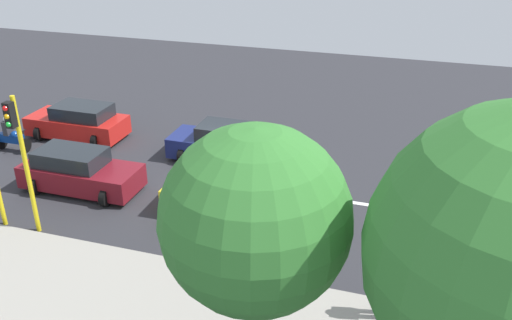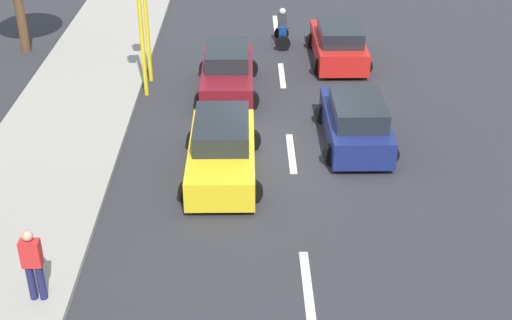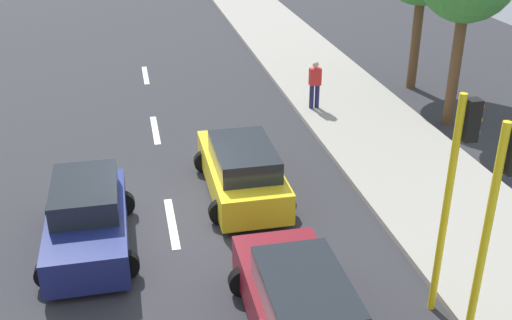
% 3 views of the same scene
% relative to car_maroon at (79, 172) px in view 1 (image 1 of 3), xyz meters
% --- Properties ---
extents(ground_plane, '(40.00, 60.00, 0.10)m').
position_rel_car_maroon_xyz_m(ground_plane, '(-1.95, 4.59, -0.76)').
color(ground_plane, '#2D2D33').
extents(sidewalk, '(4.00, 60.00, 0.15)m').
position_rel_car_maroon_xyz_m(sidewalk, '(5.05, 4.59, -0.64)').
color(sidewalk, '#9E998E').
rests_on(sidewalk, ground).
extents(lane_stripe_north, '(0.20, 2.40, 0.01)m').
position_rel_car_maroon_xyz_m(lane_stripe_north, '(-1.95, -1.41, -0.70)').
color(lane_stripe_north, white).
rests_on(lane_stripe_north, ground).
extents(lane_stripe_mid, '(0.20, 2.40, 0.01)m').
position_rel_car_maroon_xyz_m(lane_stripe_mid, '(-1.95, 4.59, -0.70)').
color(lane_stripe_mid, white).
rests_on(lane_stripe_mid, ground).
extents(lane_stripe_south, '(0.20, 2.40, 0.01)m').
position_rel_car_maroon_xyz_m(lane_stripe_south, '(-1.95, 10.59, -0.70)').
color(lane_stripe_south, white).
rests_on(lane_stripe_south, ground).
extents(car_maroon, '(2.15, 4.27, 1.52)m').
position_rel_car_maroon_xyz_m(car_maroon, '(0.00, 0.00, 0.00)').
color(car_maroon, maroon).
rests_on(car_maroon, ground).
extents(car_red, '(2.22, 4.26, 1.52)m').
position_rel_car_maroon_xyz_m(car_red, '(-4.16, -2.80, 0.00)').
color(car_red, red).
rests_on(car_red, ground).
extents(car_yellow_cab, '(2.19, 4.35, 1.52)m').
position_rel_car_maroon_xyz_m(car_yellow_cab, '(0.03, 5.69, 0.00)').
color(car_yellow_cab, yellow).
rests_on(car_yellow_cab, ground).
extents(car_dark_blue, '(2.15, 4.03, 1.52)m').
position_rel_car_maroon_xyz_m(car_dark_blue, '(-3.87, 4.00, -0.00)').
color(car_dark_blue, navy).
rests_on(car_dark_blue, ground).
extents(motorcycle, '(0.60, 1.30, 1.53)m').
position_rel_car_maroon_xyz_m(motorcycle, '(-2.10, -4.66, -0.07)').
color(motorcycle, black).
rests_on(motorcycle, ground).
extents(pedestrian_near_signal, '(0.40, 0.24, 1.69)m').
position_rel_car_maroon_xyz_m(pedestrian_near_signal, '(3.68, 11.10, 0.35)').
color(pedestrian_near_signal, '#1E1E4C').
rests_on(pedestrian_near_signal, sidewalk).
extents(traffic_light_midblock, '(0.49, 0.24, 4.50)m').
position_rel_car_maroon_xyz_m(traffic_light_midblock, '(2.89, 0.29, 2.22)').
color(traffic_light_midblock, yellow).
rests_on(traffic_light_midblock, ground).
extents(street_tree_south, '(3.07, 3.07, 6.52)m').
position_rel_car_maroon_xyz_m(street_tree_south, '(7.77, 9.05, 4.22)').
color(street_tree_south, brown).
rests_on(street_tree_south, ground).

